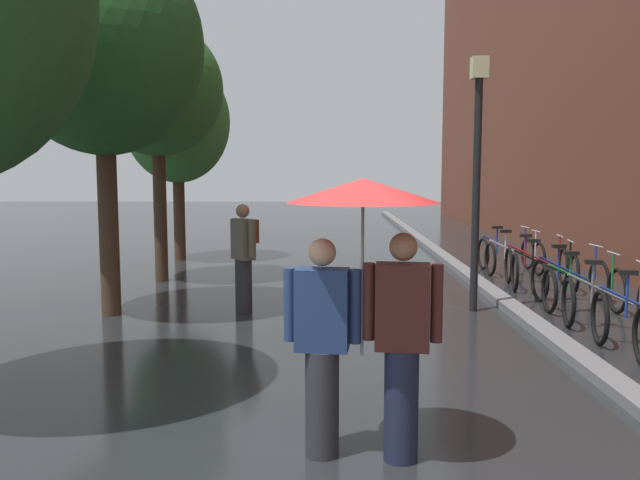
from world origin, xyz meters
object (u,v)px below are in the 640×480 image
(parked_bicycle_8, at_px, (506,252))
(street_lamp_post, at_px, (477,163))
(couple_under_umbrella, at_px, (363,274))
(pedestrian_walking_midground, at_px, (244,255))
(street_tree_2, at_px, (157,90))
(street_tree_3, at_px, (177,122))
(street_tree_1, at_px, (102,47))
(parked_bicycle_2, at_px, (607,302))
(parked_bicycle_5, at_px, (544,272))
(parked_bicycle_4, at_px, (570,279))
(parked_bicycle_7, at_px, (515,258))
(parked_bicycle_6, at_px, (536,264))
(parked_bicycle_3, at_px, (583,289))

(parked_bicycle_8, bearing_deg, street_lamp_post, -111.30)
(couple_under_umbrella, relative_size, pedestrian_walking_midground, 1.28)
(street_tree_2, xyz_separation_m, street_tree_3, (-0.31, 2.99, -0.39))
(street_tree_1, relative_size, parked_bicycle_2, 4.78)
(street_tree_3, height_order, parked_bicycle_2, street_tree_3)
(couple_under_umbrella, xyz_separation_m, pedestrian_walking_midground, (-1.54, 5.09, -0.53))
(parked_bicycle_5, distance_m, street_lamp_post, 2.94)
(parked_bicycle_2, distance_m, street_lamp_post, 2.73)
(parked_bicycle_4, distance_m, street_lamp_post, 2.72)
(street_tree_3, height_order, parked_bicycle_4, street_tree_3)
(parked_bicycle_7, height_order, parked_bicycle_8, same)
(street_lamp_post, bearing_deg, parked_bicycle_6, 54.54)
(street_tree_1, xyz_separation_m, parked_bicycle_4, (7.33, 1.09, -3.60))
(street_tree_1, relative_size, parked_bicycle_3, 5.08)
(street_tree_3, xyz_separation_m, pedestrian_walking_midground, (2.30, -5.76, -2.42))
(parked_bicycle_7, relative_size, couple_under_umbrella, 0.52)
(parked_bicycle_2, distance_m, pedestrian_walking_midground, 5.27)
(street_tree_3, bearing_deg, street_lamp_post, -44.05)
(parked_bicycle_3, bearing_deg, pedestrian_walking_midground, 179.36)
(parked_bicycle_5, bearing_deg, street_lamp_post, -136.12)
(street_tree_3, relative_size, parked_bicycle_7, 4.31)
(street_lamp_post, bearing_deg, parked_bicycle_2, -35.35)
(pedestrian_walking_midground, bearing_deg, parked_bicycle_6, 25.64)
(street_tree_1, bearing_deg, couple_under_umbrella, -53.98)
(parked_bicycle_3, bearing_deg, couple_under_umbrella, -126.04)
(parked_bicycle_2, bearing_deg, parked_bicycle_6, 87.38)
(parked_bicycle_8, bearing_deg, couple_under_umbrella, -111.31)
(pedestrian_walking_midground, bearing_deg, parked_bicycle_2, -11.34)
(couple_under_umbrella, bearing_deg, parked_bicycle_8, 68.69)
(street_tree_1, xyz_separation_m, street_tree_3, (-0.30, 5.98, -0.66))
(parked_bicycle_3, bearing_deg, street_tree_2, 158.53)
(street_tree_1, relative_size, parked_bicycle_7, 5.03)
(street_tree_2, bearing_deg, parked_bicycle_2, -28.05)
(street_tree_3, bearing_deg, parked_bicycle_8, -10.52)
(parked_bicycle_2, bearing_deg, street_tree_2, 151.95)
(parked_bicycle_4, height_order, parked_bicycle_8, same)
(parked_bicycle_6, bearing_deg, pedestrian_walking_midground, -154.36)
(street_tree_2, xyz_separation_m, parked_bicycle_6, (7.30, -0.22, -3.33))
(parked_bicycle_5, xyz_separation_m, pedestrian_walking_midground, (-5.17, -1.64, 0.51))
(parked_bicycle_8, bearing_deg, parked_bicycle_6, -87.34)
(street_tree_2, distance_m, parked_bicycle_5, 7.98)
(street_tree_2, relative_size, street_tree_3, 1.05)
(street_tree_3, relative_size, parked_bicycle_3, 4.35)
(parked_bicycle_8, bearing_deg, street_tree_1, -147.58)
(street_tree_2, height_order, parked_bicycle_2, street_tree_2)
(parked_bicycle_5, xyz_separation_m, parked_bicycle_8, (0.05, 2.72, 0.00))
(couple_under_umbrella, relative_size, street_lamp_post, 0.55)
(parked_bicycle_7, relative_size, parked_bicycle_8, 0.97)
(couple_under_umbrella, bearing_deg, parked_bicycle_3, 53.96)
(parked_bicycle_7, bearing_deg, street_tree_3, 162.86)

